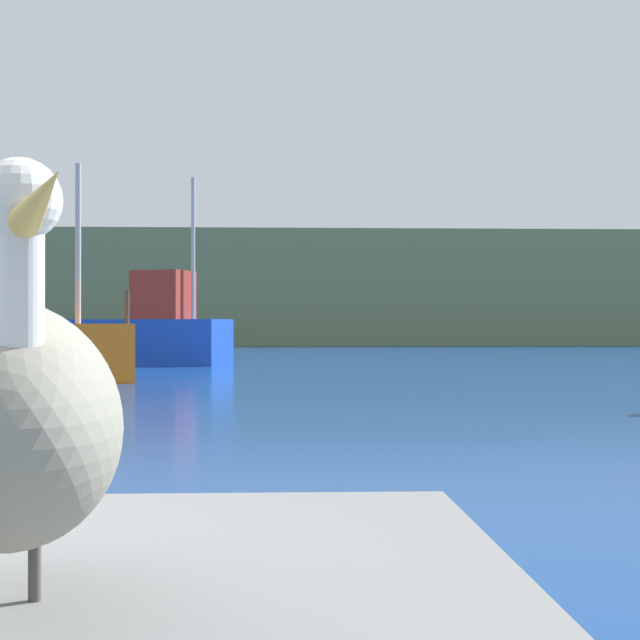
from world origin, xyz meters
name	(u,v)px	position (x,y,z in m)	size (l,w,h in m)	color
hillside_backdrop	(241,291)	(0.00, 63.73, 3.42)	(140.00, 15.88, 6.84)	#6B7A51
fishing_boat_blue	(153,331)	(-1.55, 28.17, 1.03)	(5.09, 3.28, 5.62)	blue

